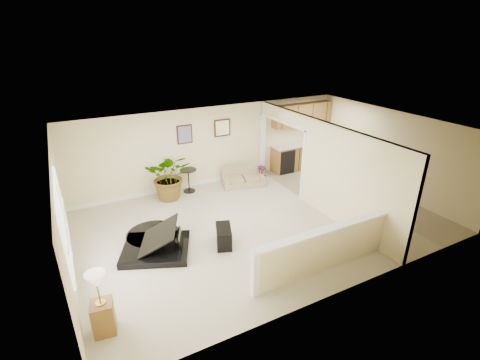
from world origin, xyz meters
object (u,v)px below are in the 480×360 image
loveseat (242,176)px  palm_plant (170,176)px  piano (151,227)px  piano_bench (224,236)px  accent_table (189,177)px  small_plant (261,176)px  lamp_stand (102,308)px

loveseat → palm_plant: 2.40m
piano → piano_bench: size_ratio=3.07×
piano → accent_table: piano is taller
palm_plant → small_plant: size_ratio=2.78×
accent_table → small_plant: accent_table is taller
accent_table → lamp_stand: size_ratio=0.62×
loveseat → piano: bearing=-132.5°
piano_bench → palm_plant: (-0.35, 2.96, 0.48)m
piano_bench → loveseat: 3.52m
small_plant → lamp_stand: lamp_stand is taller
piano_bench → accent_table: size_ratio=0.92×
loveseat → palm_plant: size_ratio=0.92×
piano_bench → small_plant: size_ratio=1.15×
piano → loveseat: 4.23m
loveseat → accent_table: bearing=-174.3°
loveseat → accent_table: loveseat is taller
loveseat → accent_table: (-1.73, 0.27, 0.18)m
piano → piano_bench: (1.52, -0.58, -0.35)m
piano_bench → lamp_stand: (-2.84, -1.41, 0.28)m
piano_bench → accent_table: accent_table is taller
accent_table → palm_plant: bearing=-162.9°
accent_table → loveseat: bearing=-8.9°
piano → piano_bench: bearing=1.8°
piano_bench → palm_plant: 3.01m
lamp_stand → piano: bearing=56.5°
piano_bench → accent_table: 3.17m
piano → loveseat: size_ratio=1.37×
piano_bench → loveseat: size_ratio=0.45×
piano_bench → lamp_stand: bearing=-153.6°
piano → small_plant: (4.15, 2.12, -0.33)m
piano → lamp_stand: piano is taller
piano_bench → piano: bearing=159.1°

